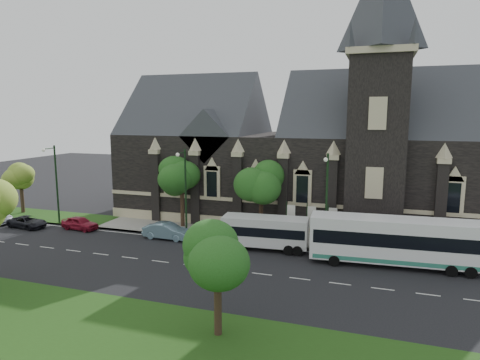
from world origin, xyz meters
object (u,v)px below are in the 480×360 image
at_px(tree_walk_right, 264,179).
at_px(tree_walk_far, 23,177).
at_px(tour_coach, 395,240).
at_px(street_lamp_mid, 185,188).
at_px(tree_park_east, 221,256).
at_px(street_lamp_far, 55,180).
at_px(car_far_red, 80,223).
at_px(shuttle_bus, 265,231).
at_px(street_lamp_near, 326,197).
at_px(box_trailer, 205,234).
at_px(car_far_black, 28,222).
at_px(tree_walk_left, 184,176).
at_px(banner_flag_left, 289,218).
at_px(banner_flag_right, 331,221).
at_px(sedan, 167,231).
at_px(banner_flag_center, 310,220).

xyz_separation_m(tree_walk_right, tree_walk_far, (-31.04, -0.54, -1.20)).
bearing_deg(tour_coach, street_lamp_mid, 171.14).
bearing_deg(tour_coach, tree_walk_far, 169.96).
height_order(tree_park_east, street_lamp_far, street_lamp_far).
height_order(tree_walk_far, car_far_red, tree_walk_far).
xyz_separation_m(street_lamp_mid, shuttle_bus, (8.64, -1.02, -3.36)).
relative_size(tour_coach, car_far_red, 3.29).
xyz_separation_m(tree_walk_far, street_lamp_near, (37.82, -3.08, 0.49)).
distance_m(box_trailer, car_far_black, 20.86).
bearing_deg(street_lamp_far, tree_walk_left, 14.26).
relative_size(street_lamp_near, banner_flag_left, 2.25).
height_order(box_trailer, car_far_black, box_trailer).
relative_size(tree_walk_left, banner_flag_left, 1.91).
bearing_deg(car_far_black, banner_flag_left, -76.51).
relative_size(tree_walk_left, street_lamp_mid, 0.85).
bearing_deg(tree_park_east, tree_walk_right, 98.42).
xyz_separation_m(banner_flag_right, car_far_black, (-32.53, -4.03, -1.75)).
relative_size(banner_flag_left, tour_coach, 0.29).
xyz_separation_m(tree_park_east, street_lamp_far, (-26.18, 16.42, 0.49)).
distance_m(street_lamp_near, shuttle_bus, 6.41).
height_order(banner_flag_right, sedan, banner_flag_right).
bearing_deg(street_lamp_mid, car_far_red, -175.52).
bearing_deg(car_far_red, tree_walk_far, 75.55).
bearing_deg(tree_walk_right, tree_walk_left, -179.94).
bearing_deg(tree_park_east, banner_flag_right, 77.35).
height_order(banner_flag_right, shuttle_bus, banner_flag_right).
xyz_separation_m(tree_park_east, car_far_black, (-28.42, 14.30, -3.99)).
relative_size(tree_walk_far, street_lamp_near, 0.70).
distance_m(tree_walk_far, box_trailer, 26.98).
bearing_deg(banner_flag_left, street_lamp_near, -27.18).
height_order(tree_walk_right, street_lamp_near, street_lamp_near).
distance_m(tour_coach, shuttle_bus, 11.28).
bearing_deg(tree_park_east, car_far_red, 145.37).
bearing_deg(street_lamp_mid, sedan, -147.31).
relative_size(tree_walk_left, shuttle_bus, 0.95).
xyz_separation_m(tour_coach, car_far_red, (-32.09, 0.85, -1.44)).
height_order(tour_coach, car_far_black, tour_coach).
bearing_deg(banner_flag_right, tree_park_east, -102.65).
height_order(tree_walk_left, car_far_black, tree_walk_left).
relative_size(street_lamp_near, shuttle_bus, 1.12).
distance_m(street_lamp_far, banner_flag_right, 30.47).
bearing_deg(shuttle_bus, street_lamp_near, 6.29).
xyz_separation_m(banner_flag_center, car_far_black, (-30.53, -4.03, -1.75)).
xyz_separation_m(banner_flag_left, car_far_black, (-28.53, -4.03, -1.75)).
bearing_deg(sedan, banner_flag_right, -78.97).
bearing_deg(sedan, tree_park_east, -142.08).
bearing_deg(street_lamp_mid, street_lamp_far, 180.00).
distance_m(tree_walk_left, banner_flag_center, 14.58).
bearing_deg(street_lamp_far, tree_walk_far, 158.50).
relative_size(banner_flag_center, car_far_red, 0.95).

